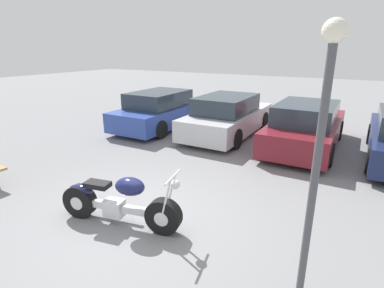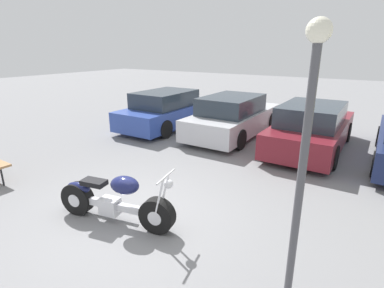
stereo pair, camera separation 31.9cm
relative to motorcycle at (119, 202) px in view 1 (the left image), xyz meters
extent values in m
plane|color=slate|center=(0.18, 0.21, -0.42)|extent=(60.00, 60.00, 0.00)
cylinder|color=black|center=(0.82, 0.16, -0.11)|extent=(0.64, 0.32, 0.61)
cylinder|color=silver|center=(0.82, 0.16, -0.11)|extent=(0.28, 0.26, 0.24)
cylinder|color=black|center=(-0.79, -0.16, -0.11)|extent=(0.64, 0.32, 0.61)
cylinder|color=silver|center=(-0.79, -0.16, -0.11)|extent=(0.28, 0.26, 0.24)
cube|color=silver|center=(0.02, 0.00, -0.10)|extent=(1.25, 0.36, 0.12)
cube|color=silver|center=(-0.09, -0.02, -0.13)|extent=(0.38, 0.30, 0.30)
ellipsoid|color=#191E4C|center=(0.24, 0.05, 0.34)|extent=(0.58, 0.45, 0.30)
cube|color=black|center=(-0.39, -0.08, 0.28)|extent=(0.48, 0.32, 0.09)
ellipsoid|color=#191E4C|center=(-0.74, -0.15, 0.12)|extent=(0.51, 0.29, 0.20)
cylinder|color=silver|center=(0.93, 0.09, 0.25)|extent=(0.22, 0.08, 0.74)
cylinder|color=silver|center=(0.89, 0.27, 0.25)|extent=(0.22, 0.08, 0.74)
cylinder|color=silver|center=(1.00, 0.20, 0.62)|extent=(0.15, 0.61, 0.03)
sphere|color=silver|center=(1.04, 0.21, 0.50)|extent=(0.15, 0.15, 0.15)
cylinder|color=silver|center=(-0.35, 0.07, -0.22)|extent=(1.25, 0.33, 0.08)
cube|color=#2D479E|center=(-3.27, 6.01, 0.09)|extent=(1.81, 4.53, 0.68)
cube|color=#28333D|center=(-3.27, 5.73, 0.71)|extent=(1.59, 2.35, 0.56)
cylinder|color=black|center=(-4.11, 7.41, -0.10)|extent=(0.20, 0.63, 0.63)
cylinder|color=black|center=(-2.42, 7.41, -0.10)|extent=(0.20, 0.63, 0.63)
cylinder|color=black|center=(-4.11, 4.60, -0.10)|extent=(0.20, 0.63, 0.63)
cylinder|color=black|center=(-2.42, 4.60, -0.10)|extent=(0.20, 0.63, 0.63)
cube|color=#BCBCC1|center=(-0.64, 6.27, 0.09)|extent=(1.81, 4.53, 0.68)
cube|color=#28333D|center=(-0.64, 6.00, 0.71)|extent=(1.59, 2.35, 0.56)
cylinder|color=black|center=(-1.48, 7.67, -0.10)|extent=(0.20, 0.63, 0.63)
cylinder|color=black|center=(0.21, 7.67, -0.10)|extent=(0.20, 0.63, 0.63)
cylinder|color=black|center=(-1.48, 4.87, -0.10)|extent=(0.20, 0.63, 0.63)
cylinder|color=black|center=(0.21, 4.87, -0.10)|extent=(0.20, 0.63, 0.63)
cube|color=maroon|center=(2.00, 6.12, 0.09)|extent=(1.81, 4.53, 0.68)
cube|color=#28333D|center=(2.00, 5.85, 0.71)|extent=(1.59, 2.35, 0.56)
cylinder|color=black|center=(1.15, 7.53, -0.10)|extent=(0.20, 0.63, 0.63)
cylinder|color=black|center=(2.84, 7.53, -0.10)|extent=(0.20, 0.63, 0.63)
cylinder|color=black|center=(1.15, 4.72, -0.10)|extent=(0.20, 0.63, 0.63)
cylinder|color=black|center=(2.84, 4.72, -0.10)|extent=(0.20, 0.63, 0.63)
cylinder|color=black|center=(3.78, 7.54, -0.10)|extent=(0.20, 0.63, 0.63)
cylinder|color=black|center=(3.78, 4.74, -0.10)|extent=(0.20, 0.63, 0.63)
cylinder|color=#4C4C51|center=(3.05, -0.07, 1.09)|extent=(0.09, 0.09, 3.02)
sphere|color=white|center=(3.05, -0.07, 2.69)|extent=(0.24, 0.24, 0.24)
camera|label=1|loc=(3.38, -3.36, 2.53)|focal=28.00mm
camera|label=2|loc=(3.65, -3.19, 2.53)|focal=28.00mm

